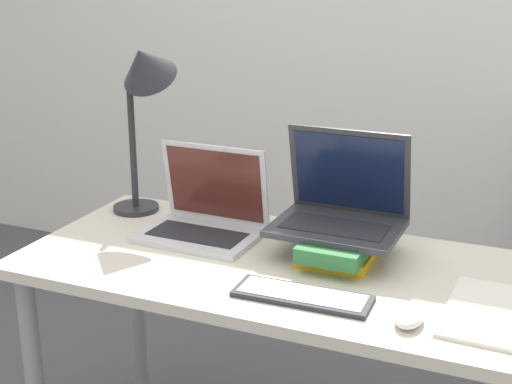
{
  "coord_description": "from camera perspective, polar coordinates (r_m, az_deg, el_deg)",
  "views": [
    {
      "loc": [
        0.61,
        -1.25,
        1.45
      ],
      "look_at": [
        -0.06,
        0.32,
        0.9
      ],
      "focal_mm": 50.0,
      "sensor_mm": 36.0,
      "label": 1
    }
  ],
  "objects": [
    {
      "name": "book_stack",
      "position": [
        1.85,
        6.79,
        -4.32
      ],
      "size": [
        0.18,
        0.28,
        0.07
      ],
      "color": "gold",
      "rests_on": "desk"
    },
    {
      "name": "desk_lamp",
      "position": [
        2.08,
        -9.03,
        8.56
      ],
      "size": [
        0.23,
        0.2,
        0.55
      ],
      "color": "#28282D",
      "rests_on": "desk"
    },
    {
      "name": "laptop_on_books",
      "position": [
        1.87,
        6.79,
        -1.33
      ],
      "size": [
        0.33,
        0.25,
        0.26
      ],
      "color": "#333338",
      "rests_on": "book_stack"
    },
    {
      "name": "mouse",
      "position": [
        1.56,
        12.16,
        -9.7
      ],
      "size": [
        0.06,
        0.11,
        0.03
      ],
      "color": "white",
      "rests_on": "desk"
    },
    {
      "name": "laptop_left",
      "position": [
        2.0,
        -4.12,
        -2.06
      ],
      "size": [
        0.33,
        0.25,
        0.25
      ],
      "color": "silver",
      "rests_on": "desk"
    },
    {
      "name": "wireless_keyboard",
      "position": [
        1.64,
        3.73,
        -8.29
      ],
      "size": [
        0.32,
        0.11,
        0.01
      ],
      "color": "#28282D",
      "rests_on": "desk"
    },
    {
      "name": "desk",
      "position": [
        1.87,
        1.79,
        -8.15
      ],
      "size": [
        1.33,
        0.64,
        0.72
      ],
      "color": "beige",
      "rests_on": "ground_plane"
    },
    {
      "name": "notepad",
      "position": [
        1.65,
        18.63,
        -9.2
      ],
      "size": [
        0.22,
        0.32,
        0.01
      ],
      "color": "white",
      "rests_on": "desk"
    }
  ]
}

